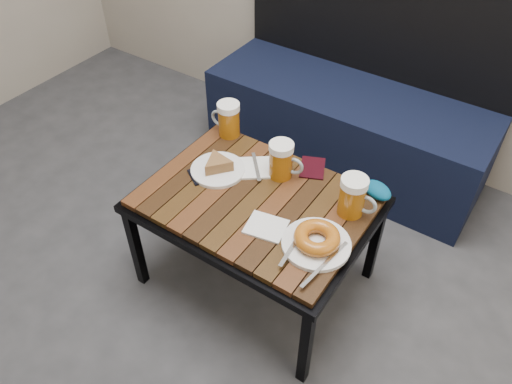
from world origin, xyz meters
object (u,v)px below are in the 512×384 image
Objects in this scene: bench at (349,119)px; beer_mug_left at (228,119)px; beer_mug_right at (353,196)px; knit_pouch at (378,190)px; plate_bagel at (317,240)px; passport_burgundy at (312,168)px; cafe_table at (256,206)px; passport_navy at (208,173)px; plate_pie at (218,167)px; beer_mug_centre at (282,160)px.

bench reaches higher than beer_mug_left.
beer_mug_right is 1.34× the size of knit_pouch.
beer_mug_left reaches higher than plate_bagel.
passport_burgundy is at bearing 179.19° from beer_mug_left.
cafe_table is 0.23m from passport_navy.
cafe_table is at bearing 164.75° from plate_bagel.
beer_mug_right reaches higher than passport_navy.
beer_mug_right is 0.53m from plate_pie.
passport_burgundy is (0.08, 0.10, -0.07)m from beer_mug_centre.
bench is at bearing 109.00° from plate_bagel.
bench is 10.48× the size of passport_navy.
beer_mug_centre is at bearing -151.81° from passport_burgundy.
bench is 0.70m from passport_burgundy.
passport_navy is (-0.55, -0.12, -0.07)m from beer_mug_right.
beer_mug_centre is at bearing 140.17° from plate_bagel.
bench reaches higher than plate_bagel.
passport_navy is (-0.18, -0.91, 0.20)m from bench.
cafe_table is 0.36m from beer_mug_right.
bench reaches higher than cafe_table.
plate_pie is 0.69× the size of plate_bagel.
cafe_table is at bearing -144.38° from knit_pouch.
beer_mug_left is 0.68m from knit_pouch.
cafe_table is 0.22m from plate_pie.
beer_mug_centre is at bearing -163.85° from knit_pouch.
plate_bagel is at bearing -13.63° from plate_pie.
beer_mug_right is at bearing 167.15° from beer_mug_left.
passport_burgundy is at bearing 146.40° from beer_mug_right.
beer_mug_centre is 0.49× the size of plate_bagel.
beer_mug_left and beer_mug_centre have the same top height.
bench is 0.93m from cafe_table.
beer_mug_left is at bearing -112.10° from bench.
plate_bagel reaches higher than passport_burgundy.
bench is at bearing 93.02° from cafe_table.
plate_pie is 0.61m from knit_pouch.
plate_pie is (-0.52, -0.08, -0.05)m from beer_mug_right.
knit_pouch is at bearing 179.01° from beer_mug_left.
knit_pouch is at bearing 35.62° from cafe_table.
beer_mug_left is 0.70m from plate_bagel.
plate_bagel is 0.34m from knit_pouch.
beer_mug_left is at bearing 179.83° from knit_pouch.
plate_pie is (-0.16, -0.87, 0.22)m from bench.
beer_mug_centre is 0.29m from passport_navy.
knit_pouch is at bearing 78.92° from plate_bagel.
beer_mug_right is 0.51× the size of plate_bagel.
bench is 0.81m from beer_mug_centre.
plate_bagel reaches higher than cafe_table.
beer_mug_left is 0.97× the size of beer_mug_right.
bench is 6.66× the size of plate_pie.
beer_mug_left is 0.41m from passport_burgundy.
knit_pouch is at bearing 3.82° from beer_mug_centre.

